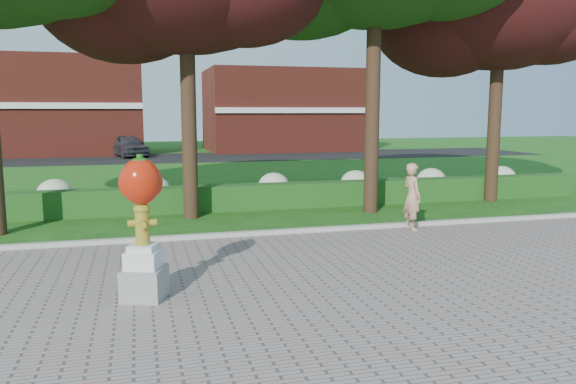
% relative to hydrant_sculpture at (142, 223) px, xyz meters
% --- Properties ---
extents(ground, '(100.00, 100.00, 0.00)m').
position_rel_hydrant_sculpture_xyz_m(ground, '(3.44, 1.23, -1.31)').
color(ground, '#1A5214').
rests_on(ground, ground).
extents(walkway, '(40.00, 14.00, 0.04)m').
position_rel_hydrant_sculpture_xyz_m(walkway, '(3.44, -2.77, -1.29)').
color(walkway, gray).
rests_on(walkway, ground).
extents(curb, '(40.00, 0.18, 0.15)m').
position_rel_hydrant_sculpture_xyz_m(curb, '(3.44, 4.23, -1.24)').
color(curb, '#ADADA5').
rests_on(curb, ground).
extents(lawn_hedge, '(24.00, 0.70, 0.80)m').
position_rel_hydrant_sculpture_xyz_m(lawn_hedge, '(3.44, 8.23, -0.91)').
color(lawn_hedge, '#124115').
rests_on(lawn_hedge, ground).
extents(hydrangea_row, '(20.10, 1.10, 0.99)m').
position_rel_hydrant_sculpture_xyz_m(hydrangea_row, '(4.01, 9.23, -0.76)').
color(hydrangea_row, '#B5B58A').
rests_on(hydrangea_row, ground).
extents(street, '(50.00, 8.00, 0.02)m').
position_rel_hydrant_sculpture_xyz_m(street, '(3.44, 29.23, -1.30)').
color(street, black).
rests_on(street, ground).
extents(building_left, '(14.00, 8.00, 7.00)m').
position_rel_hydrant_sculpture_xyz_m(building_left, '(-6.56, 35.23, 2.19)').
color(building_left, maroon).
rests_on(building_left, ground).
extents(building_right, '(12.00, 8.00, 6.40)m').
position_rel_hydrant_sculpture_xyz_m(building_right, '(11.44, 35.23, 1.89)').
color(building_right, maroon).
rests_on(building_right, ground).
extents(hydrant_sculpture, '(0.83, 0.83, 2.40)m').
position_rel_hydrant_sculpture_xyz_m(hydrant_sculpture, '(0.00, 0.00, 0.00)').
color(hydrant_sculpture, gray).
rests_on(hydrant_sculpture, walkway).
extents(woman, '(0.48, 0.68, 1.76)m').
position_rel_hydrant_sculpture_xyz_m(woman, '(6.84, 3.83, -0.39)').
color(woman, tan).
rests_on(woman, walkway).
extents(parked_car, '(3.21, 4.88, 1.54)m').
position_rel_hydrant_sculpture_xyz_m(parked_car, '(-0.67, 30.99, -0.52)').
color(parked_car, '#3A3C41').
rests_on(parked_car, street).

